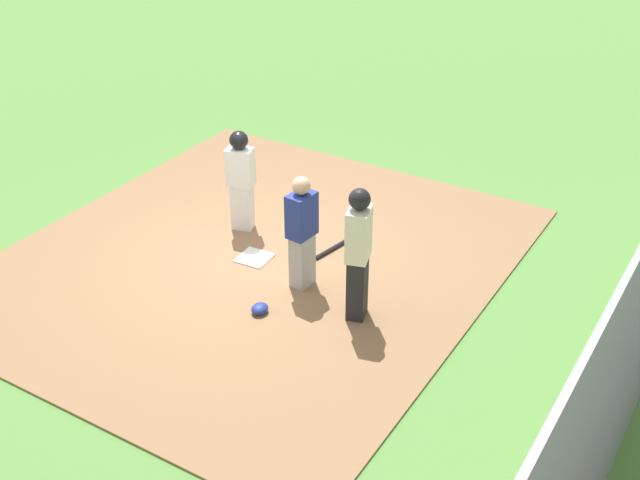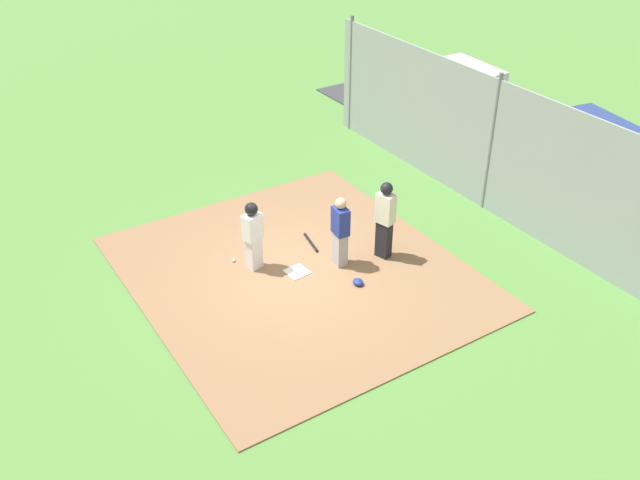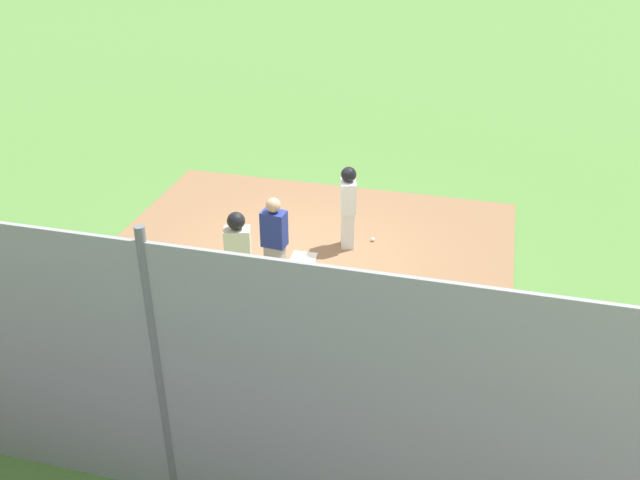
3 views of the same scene
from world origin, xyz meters
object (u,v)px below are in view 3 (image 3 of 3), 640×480
(runner, at_px, (348,203))
(baseball, at_px, (373,239))
(home_plate, at_px, (303,258))
(catcher_mask, at_px, (231,272))
(catcher, at_px, (275,242))
(umpire, at_px, (239,263))
(baseball_bat, at_px, (336,288))

(runner, distance_m, baseball, 0.97)
(home_plate, relative_size, baseball, 5.95)
(runner, height_order, catcher_mask, runner)
(catcher, xyz_separation_m, runner, (0.85, 1.59, 0.05))
(catcher, height_order, catcher_mask, catcher)
(home_plate, bearing_deg, umpire, -103.50)
(umpire, height_order, baseball_bat, umpire)
(baseball_bat, relative_size, catcher_mask, 3.24)
(runner, relative_size, catcher_mask, 6.44)
(home_plate, bearing_deg, catcher, -102.70)
(home_plate, xyz_separation_m, baseball, (1.07, 0.94, 0.03))
(umpire, relative_size, runner, 1.14)
(umpire, bearing_deg, baseball_bat, -66.30)
(baseball_bat, bearing_deg, home_plate, -35.47)
(home_plate, height_order, umpire, umpire)
(home_plate, xyz_separation_m, catcher_mask, (-1.04, -0.82, 0.05))
(catcher_mask, distance_m, baseball, 2.75)
(umpire, xyz_separation_m, baseball_bat, (1.25, 1.06, -0.90))
(catcher, height_order, runner, catcher)
(baseball, bearing_deg, catcher_mask, -140.10)
(catcher, height_order, baseball, catcher)
(home_plate, height_order, runner, runner)
(baseball_bat, bearing_deg, baseball, -87.92)
(runner, bearing_deg, catcher, 45.69)
(umpire, bearing_deg, catcher, -30.95)
(runner, bearing_deg, baseball, -162.19)
(baseball_bat, bearing_deg, catcher, 16.59)
(catcher, distance_m, runner, 1.80)
(umpire, relative_size, baseball, 23.89)
(home_plate, bearing_deg, baseball_bat, -46.35)
(catcher, relative_size, catcher_mask, 6.58)
(umpire, bearing_deg, runner, -39.96)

